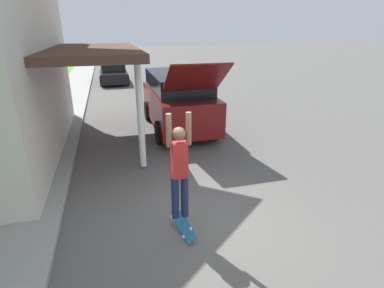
{
  "coord_description": "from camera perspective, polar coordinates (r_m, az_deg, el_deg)",
  "views": [
    {
      "loc": [
        -1.56,
        -4.73,
        3.5
      ],
      "look_at": [
        0.09,
        1.23,
        1.09
      ],
      "focal_mm": 28.0,
      "sensor_mm": 36.0,
      "label": 1
    }
  ],
  "objects": [
    {
      "name": "skateboarder",
      "position": [
        4.96,
        -2.41,
        -4.34
      ],
      "size": [
        0.41,
        0.22,
        1.89
      ],
      "color": "#192347",
      "rests_on": "ground_plane"
    },
    {
      "name": "ground_plane",
      "position": [
        6.09,
        2.31,
        -13.85
      ],
      "size": [
        120.0,
        120.0,
        0.0
      ],
      "primitive_type": "plane",
      "color": "#54514F"
    },
    {
      "name": "sidewalk",
      "position": [
        11.46,
        -24.96,
        1.69
      ],
      "size": [
        1.8,
        80.0,
        0.1
      ],
      "color": "gray",
      "rests_on": "ground_plane"
    },
    {
      "name": "skateboard",
      "position": [
        5.62,
        -1.76,
        -14.91
      ],
      "size": [
        0.33,
        0.82,
        0.34
      ],
      "color": "#236B99",
      "rests_on": "ground_plane"
    },
    {
      "name": "car_down_street",
      "position": [
        21.62,
        -14.71,
        12.91
      ],
      "size": [
        1.84,
        4.34,
        1.27
      ],
      "color": "black",
      "rests_on": "ground_plane"
    },
    {
      "name": "suv_parked",
      "position": [
        10.96,
        -2.7,
        8.39
      ],
      "size": [
        2.11,
        5.22,
        2.66
      ],
      "color": "maroon",
      "rests_on": "ground_plane"
    }
  ]
}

